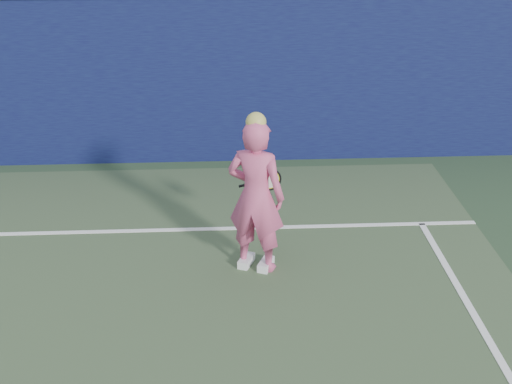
{
  "coord_description": "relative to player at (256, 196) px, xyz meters",
  "views": [
    {
      "loc": [
        2.22,
        -4.05,
        4.24
      ],
      "look_at": [
        2.6,
        3.06,
        0.95
      ],
      "focal_mm": 50.0,
      "sensor_mm": 36.0,
      "label": 1
    }
  ],
  "objects": [
    {
      "name": "backstop_wall",
      "position": [
        -2.6,
        3.44,
        0.35
      ],
      "size": [
        24.0,
        0.4,
        2.5
      ],
      "primitive_type": "cube",
      "color": "#0D0E39",
      "rests_on": "ground"
    },
    {
      "name": "player",
      "position": [
        0.0,
        0.0,
        0.0
      ],
      "size": [
        0.77,
        0.65,
        1.87
      ],
      "rotation": [
        0.0,
        0.0,
        2.75
      ],
      "color": "#CE507D",
      "rests_on": "ground"
    },
    {
      "name": "racket",
      "position": [
        0.16,
        0.45,
        -0.01
      ],
      "size": [
        0.51,
        0.12,
        0.27
      ],
      "rotation": [
        0.0,
        0.0,
        -0.16
      ],
      "color": "black",
      "rests_on": "ground"
    }
  ]
}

